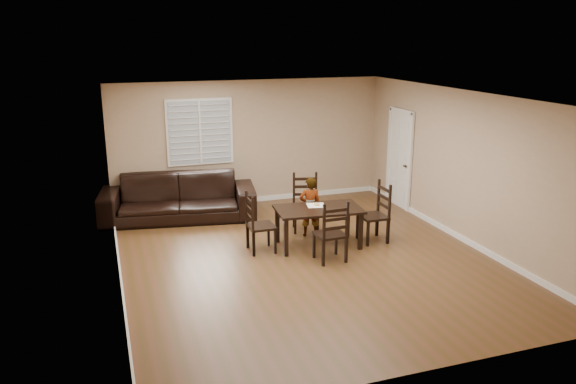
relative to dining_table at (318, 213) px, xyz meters
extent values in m
plane|color=#56331D|center=(-0.42, -0.49, -0.61)|extent=(7.00, 7.00, 0.00)
cube|color=tan|center=(-0.42, 3.01, 0.74)|extent=(6.00, 0.04, 2.70)
cube|color=tan|center=(-0.42, -3.99, 0.74)|extent=(6.00, 0.04, 2.70)
cube|color=tan|center=(-3.42, -0.49, 0.74)|extent=(0.04, 7.00, 2.70)
cube|color=tan|center=(2.58, -0.49, 0.74)|extent=(0.04, 7.00, 2.70)
cube|color=white|center=(-0.42, -0.49, 2.09)|extent=(6.00, 7.00, 0.04)
cube|color=white|center=(-1.52, 2.96, 1.04)|extent=(1.40, 0.08, 1.40)
cube|color=white|center=(2.55, 1.71, 0.42)|extent=(0.06, 0.94, 2.05)
cylinder|color=#332114|center=(2.52, 1.41, 0.34)|extent=(0.06, 0.06, 0.02)
cube|color=white|center=(-0.42, 3.00, -0.56)|extent=(6.00, 0.03, 0.10)
cube|color=white|center=(-3.40, -0.49, -0.56)|extent=(0.03, 7.00, 0.10)
cube|color=white|center=(2.57, -0.49, -0.56)|extent=(0.03, 7.00, 0.10)
cube|color=black|center=(0.00, 0.00, 0.07)|extent=(1.56, 0.97, 0.04)
cube|color=black|center=(-0.69, -0.28, -0.28)|extent=(0.08, 0.08, 0.66)
cube|color=black|center=(0.63, -0.40, -0.28)|extent=(0.08, 0.08, 0.66)
cube|color=black|center=(-0.63, 0.40, -0.28)|extent=(0.08, 0.08, 0.66)
cube|color=black|center=(0.69, 0.28, -0.28)|extent=(0.08, 0.08, 0.66)
cube|color=black|center=(0.08, 0.84, -0.14)|extent=(0.60, 0.57, 0.04)
cube|color=black|center=(0.13, 1.04, -0.06)|extent=(0.49, 0.17, 1.10)
cube|color=black|center=(-0.18, 0.70, -0.39)|extent=(0.05, 0.05, 0.45)
cube|color=black|center=(0.23, 0.59, -0.39)|extent=(0.05, 0.05, 0.45)
cube|color=black|center=(-0.08, 1.08, -0.39)|extent=(0.05, 0.05, 0.45)
cube|color=black|center=(0.33, 0.97, -0.39)|extent=(0.05, 0.05, 0.45)
cube|color=black|center=(-0.06, -0.68, -0.16)|extent=(0.49, 0.46, 0.04)
cube|color=black|center=(-0.05, -0.88, -0.08)|extent=(0.47, 0.06, 1.05)
cube|color=black|center=(0.14, -0.48, -0.39)|extent=(0.04, 0.04, 0.43)
cube|color=black|center=(-0.27, -0.50, -0.39)|extent=(0.04, 0.04, 0.43)
cube|color=black|center=(0.15, -0.86, -0.39)|extent=(0.04, 0.04, 0.43)
cube|color=black|center=(-0.26, -0.87, -0.39)|extent=(0.04, 0.04, 0.43)
cube|color=black|center=(-1.02, 0.09, -0.16)|extent=(0.44, 0.47, 0.04)
cube|color=black|center=(-1.22, 0.09, -0.09)|extent=(0.04, 0.47, 1.05)
cube|color=black|center=(-0.83, -0.11, -0.40)|extent=(0.04, 0.04, 0.43)
cube|color=black|center=(-0.83, 0.30, -0.40)|extent=(0.04, 0.04, 0.43)
cube|color=black|center=(-1.21, -0.11, -0.40)|extent=(0.04, 0.04, 0.43)
cube|color=black|center=(-1.21, 0.30, -0.40)|extent=(0.04, 0.04, 0.43)
cube|color=black|center=(1.02, -0.09, -0.14)|extent=(0.46, 0.49, 0.04)
cube|color=black|center=(1.23, -0.09, -0.06)|extent=(0.05, 0.49, 1.09)
cube|color=black|center=(0.83, 0.12, -0.39)|extent=(0.04, 0.04, 0.45)
cube|color=black|center=(0.82, -0.30, -0.39)|extent=(0.04, 0.04, 0.45)
cube|color=black|center=(1.22, 0.12, -0.39)|extent=(0.04, 0.04, 0.45)
cube|color=black|center=(1.22, -0.31, -0.39)|extent=(0.04, 0.04, 0.45)
imported|color=gray|center=(0.05, 0.54, -0.05)|extent=(0.45, 0.34, 1.12)
cube|color=beige|center=(0.02, 0.17, 0.09)|extent=(0.37, 0.37, 0.00)
torus|color=#D0944A|center=(0.03, 0.17, 0.11)|extent=(0.10, 0.10, 0.03)
torus|color=white|center=(0.03, 0.17, 0.12)|extent=(0.09, 0.09, 0.02)
imported|color=black|center=(-2.12, 2.33, -0.16)|extent=(3.21, 1.67, 0.89)
camera|label=1|loc=(-3.51, -8.69, 3.03)|focal=35.00mm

